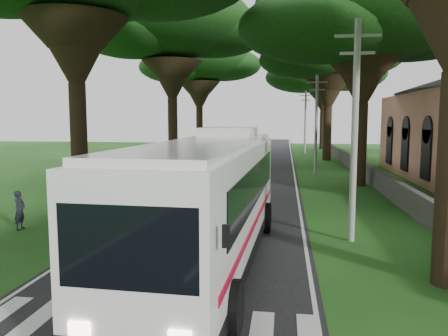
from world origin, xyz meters
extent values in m
plane|color=#1D4C15|center=(0.00, 0.00, 0.00)|extent=(140.00, 140.00, 0.00)
cube|color=black|center=(0.00, 25.00, 0.01)|extent=(8.00, 120.00, 0.04)
cube|color=#383533|center=(9.00, 24.00, 0.60)|extent=(0.35, 50.00, 1.20)
cylinder|color=gray|center=(5.50, 6.00, 4.00)|extent=(0.24, 0.24, 8.00)
cube|color=gray|center=(5.50, 6.00, 7.40)|extent=(1.60, 0.10, 0.10)
cube|color=gray|center=(5.50, 6.00, 6.80)|extent=(1.20, 0.10, 0.10)
cylinder|color=gray|center=(5.50, 26.00, 4.00)|extent=(0.24, 0.24, 8.00)
cube|color=gray|center=(5.50, 26.00, 7.40)|extent=(1.60, 0.10, 0.10)
cube|color=gray|center=(5.50, 26.00, 6.80)|extent=(1.20, 0.10, 0.10)
cylinder|color=gray|center=(5.50, 46.00, 4.00)|extent=(0.24, 0.24, 8.00)
cube|color=gray|center=(5.50, 46.00, 7.40)|extent=(1.60, 0.10, 0.10)
cube|color=gray|center=(5.50, 46.00, 6.80)|extent=(1.20, 0.10, 0.10)
cylinder|color=black|center=(-8.00, 12.00, 3.19)|extent=(0.90, 0.90, 6.38)
cone|color=black|center=(-8.00, 12.00, 8.28)|extent=(3.20, 3.20, 3.80)
cylinder|color=black|center=(-7.50, 30.00, 3.21)|extent=(0.90, 0.90, 6.42)
cone|color=black|center=(-7.50, 30.00, 8.32)|extent=(3.20, 3.20, 3.80)
ellipsoid|color=black|center=(-7.50, 30.00, 13.27)|extent=(15.12, 15.12, 6.35)
cylinder|color=black|center=(-8.50, 48.00, 3.00)|extent=(0.90, 0.90, 5.99)
cone|color=black|center=(-8.50, 48.00, 7.89)|extent=(3.20, 3.20, 3.80)
ellipsoid|color=black|center=(-8.50, 48.00, 12.32)|extent=(13.71, 13.71, 5.76)
cylinder|color=black|center=(8.00, 20.00, 2.76)|extent=(0.90, 0.90, 5.53)
cone|color=black|center=(8.00, 20.00, 7.43)|extent=(3.20, 3.20, 3.80)
ellipsoid|color=black|center=(8.00, 20.00, 11.29)|extent=(14.68, 14.68, 6.16)
cylinder|color=black|center=(7.50, 38.00, 2.87)|extent=(0.90, 0.90, 5.73)
cone|color=black|center=(7.50, 38.00, 7.63)|extent=(3.20, 3.20, 3.80)
ellipsoid|color=black|center=(7.50, 38.00, 11.74)|extent=(13.32, 13.32, 5.59)
cylinder|color=black|center=(8.50, 56.00, 2.84)|extent=(0.90, 0.90, 5.67)
cone|color=black|center=(8.50, 56.00, 7.57)|extent=(3.20, 3.20, 3.80)
ellipsoid|color=black|center=(8.50, 56.00, 11.60)|extent=(15.40, 15.40, 6.47)
cube|color=white|center=(0.80, 2.77, 2.09)|extent=(3.21, 13.11, 3.20)
cube|color=black|center=(0.81, 3.10, 2.55)|extent=(3.18, 10.73, 1.19)
cube|color=black|center=(0.80, 2.77, 0.54)|extent=(3.25, 13.15, 0.38)
cube|color=#AF0B28|center=(0.80, 2.77, 1.36)|extent=(3.21, 11.81, 0.20)
cube|color=white|center=(0.80, 2.77, 3.75)|extent=(2.97, 12.45, 0.20)
cylinder|color=black|center=(-0.72, -1.51, 0.60)|extent=(0.43, 1.21, 1.19)
cylinder|color=black|center=(1.99, -1.61, 0.60)|extent=(0.43, 1.21, 1.19)
cylinder|color=black|center=(-0.40, 6.94, 0.60)|extent=(0.43, 1.21, 1.19)
cylinder|color=black|center=(2.31, 6.84, 0.60)|extent=(0.43, 1.21, 1.19)
imported|color=silver|center=(-1.63, 34.22, 0.72)|extent=(2.05, 4.20, 1.38)
imported|color=navy|center=(-0.80, 55.01, 0.73)|extent=(2.22, 4.43, 1.40)
imported|color=black|center=(-7.61, 5.84, 0.80)|extent=(0.41, 0.60, 1.61)
camera|label=1|loc=(3.03, -10.22, 4.51)|focal=35.00mm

